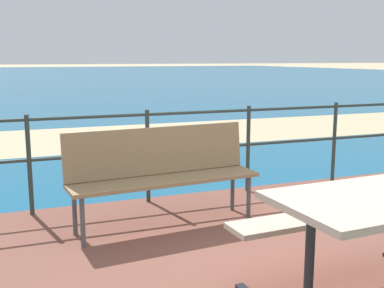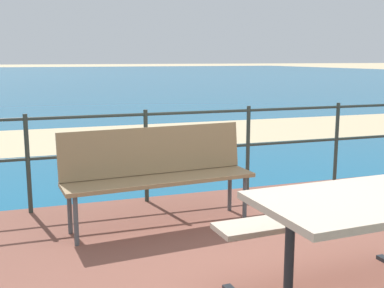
% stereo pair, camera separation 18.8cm
% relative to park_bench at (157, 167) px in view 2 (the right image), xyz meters
% --- Properties ---
extents(sea_water, '(90.00, 90.00, 0.01)m').
position_rel_park_bench_xyz_m(sea_water, '(0.66, 38.25, -0.59)').
color(sea_water, '#145B84').
rests_on(sea_water, ground).
extents(beach_strip, '(54.02, 3.46, 0.01)m').
position_rel_park_bench_xyz_m(beach_strip, '(0.66, 5.36, -0.59)').
color(beach_strip, tan).
rests_on(beach_strip, ground).
extents(park_bench, '(1.76, 0.56, 0.89)m').
position_rel_park_bench_xyz_m(park_bench, '(0.00, 0.00, 0.00)').
color(park_bench, '#8C704C').
rests_on(park_bench, patio_paving).
extents(railing_fence, '(5.94, 0.04, 0.98)m').
position_rel_park_bench_xyz_m(railing_fence, '(0.66, 0.71, 0.08)').
color(railing_fence, '#2D3833').
rests_on(railing_fence, patio_paving).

